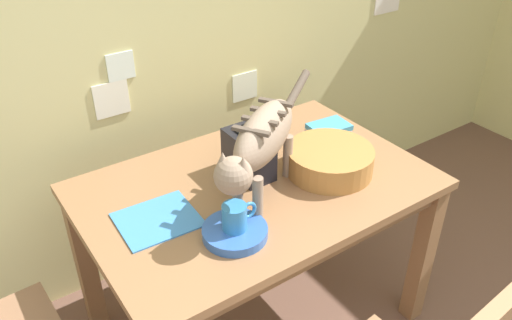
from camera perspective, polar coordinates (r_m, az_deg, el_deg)
The scene contains 9 objects.
wall_rear at distance 2.24m, azimuth -9.65°, elevation 16.86°, with size 5.33×0.11×2.50m.
dining_table at distance 1.98m, azimuth 0.00°, elevation -4.66°, with size 1.27×0.84×0.73m.
cat at distance 1.72m, azimuth 0.57°, elevation 2.10°, with size 0.66×0.45×0.34m.
saucer_bowl at distance 1.68m, azimuth -2.33°, elevation -7.92°, with size 0.21×0.21×0.03m, color #305DB4.
coffee_mug at distance 1.64m, azimuth -2.27°, elevation -6.24°, with size 0.12×0.08×0.09m.
magazine at distance 1.78m, azimuth -10.77°, elevation -6.45°, with size 0.26×0.23×0.01m, color #3C82D0.
book_stack at distance 2.19m, azimuth 7.98°, elevation 3.02°, with size 0.18×0.14×0.08m.
wicker_basket at distance 1.98m, azimuth 8.11°, elevation 0.02°, with size 0.33×0.33×0.10m.
toaster at distance 1.93m, azimuth -0.81°, elevation 0.62°, with size 0.12×0.20×0.18m.
Camera 1 is at (-0.92, 0.14, 1.83)m, focal length 36.38 mm.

